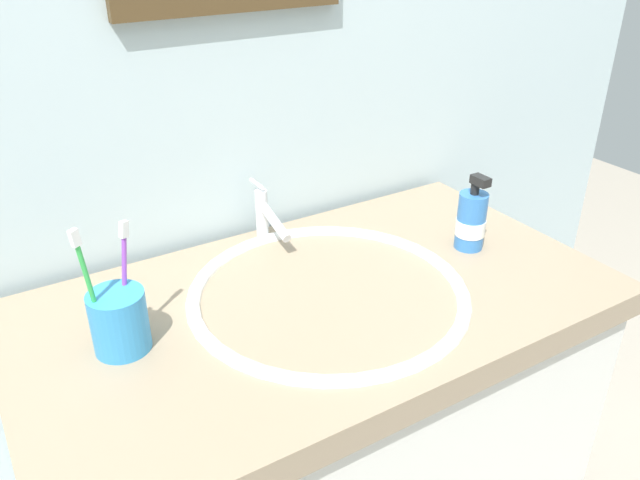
{
  "coord_description": "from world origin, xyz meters",
  "views": [
    {
      "loc": [
        -0.47,
        -0.76,
        1.44
      ],
      "look_at": [
        0.02,
        0.03,
        0.94
      ],
      "focal_mm": 35.75,
      "sensor_mm": 36.0,
      "label": 1
    }
  ],
  "objects_px": {
    "toothbrush_purple": "(124,274)",
    "soap_dispenser": "(471,221)",
    "toothbrush_green": "(89,286)",
    "faucet": "(266,215)",
    "toothbrush_cup": "(119,321)"
  },
  "relations": [
    {
      "from": "toothbrush_green",
      "to": "soap_dispenser",
      "type": "bearing_deg",
      "value": -2.4
    },
    {
      "from": "toothbrush_purple",
      "to": "soap_dispenser",
      "type": "height_order",
      "value": "toothbrush_purple"
    },
    {
      "from": "toothbrush_green",
      "to": "soap_dispenser",
      "type": "height_order",
      "value": "toothbrush_green"
    },
    {
      "from": "faucet",
      "to": "toothbrush_green",
      "type": "distance_m",
      "value": 0.42
    },
    {
      "from": "soap_dispenser",
      "to": "faucet",
      "type": "bearing_deg",
      "value": 144.61
    },
    {
      "from": "toothbrush_cup",
      "to": "toothbrush_purple",
      "type": "distance_m",
      "value": 0.07
    },
    {
      "from": "toothbrush_green",
      "to": "soap_dispenser",
      "type": "distance_m",
      "value": 0.68
    },
    {
      "from": "faucet",
      "to": "soap_dispenser",
      "type": "bearing_deg",
      "value": -35.39
    },
    {
      "from": "faucet",
      "to": "toothbrush_cup",
      "type": "relative_size",
      "value": 1.53
    },
    {
      "from": "toothbrush_cup",
      "to": "toothbrush_purple",
      "type": "relative_size",
      "value": 0.51
    },
    {
      "from": "faucet",
      "to": "soap_dispenser",
      "type": "distance_m",
      "value": 0.39
    },
    {
      "from": "faucet",
      "to": "soap_dispenser",
      "type": "relative_size",
      "value": 0.97
    },
    {
      "from": "toothbrush_cup",
      "to": "toothbrush_purple",
      "type": "height_order",
      "value": "toothbrush_purple"
    },
    {
      "from": "toothbrush_cup",
      "to": "toothbrush_green",
      "type": "bearing_deg",
      "value": -171.04
    },
    {
      "from": "faucet",
      "to": "soap_dispenser",
      "type": "height_order",
      "value": "soap_dispenser"
    }
  ]
}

